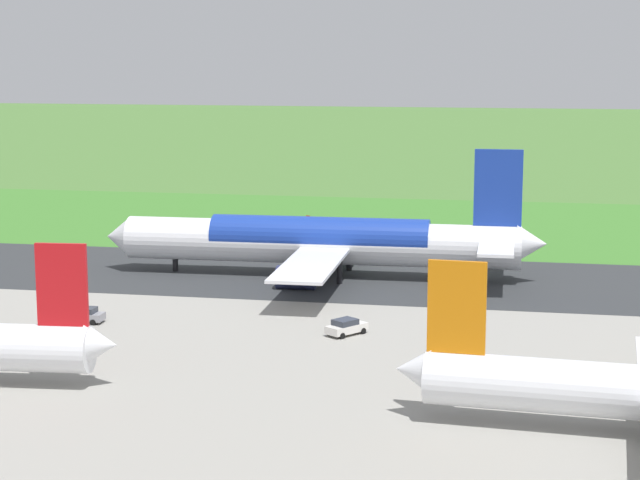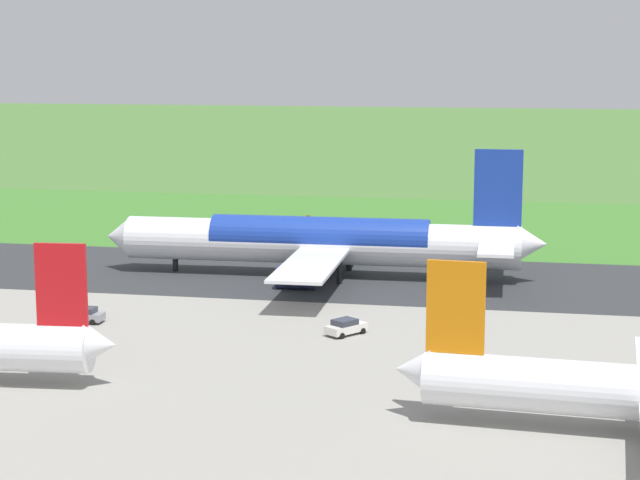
{
  "view_description": "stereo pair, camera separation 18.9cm",
  "coord_description": "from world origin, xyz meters",
  "px_view_note": "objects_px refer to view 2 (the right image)",
  "views": [
    {
      "loc": [
        -31.79,
        130.03,
        27.29
      ],
      "look_at": [
        -6.82,
        0.0,
        4.5
      ],
      "focal_mm": 62.43,
      "sensor_mm": 36.0,
      "label": 1
    },
    {
      "loc": [
        -31.97,
        129.99,
        27.29
      ],
      "look_at": [
        -6.82,
        0.0,
        4.5
      ],
      "focal_mm": 62.43,
      "sensor_mm": 36.0,
      "label": 2
    }
  ],
  "objects_px": {
    "traffic_cone_orange": "(279,229)",
    "service_car_followme": "(83,315)",
    "airliner_main": "(323,241)",
    "service_car_ops": "(346,327)",
    "no_stopping_sign": "(308,223)"
  },
  "relations": [
    {
      "from": "traffic_cone_orange",
      "to": "service_car_followme",
      "type": "bearing_deg",
      "value": 83.97
    },
    {
      "from": "airliner_main",
      "to": "service_car_ops",
      "type": "relative_size",
      "value": 12.16
    },
    {
      "from": "airliner_main",
      "to": "service_car_ops",
      "type": "bearing_deg",
      "value": 105.26
    },
    {
      "from": "airliner_main",
      "to": "no_stopping_sign",
      "type": "height_order",
      "value": "airliner_main"
    },
    {
      "from": "service_car_followme",
      "to": "service_car_ops",
      "type": "xyz_separation_m",
      "value": [
        -26.84,
        -0.2,
        0.0
      ]
    },
    {
      "from": "no_stopping_sign",
      "to": "traffic_cone_orange",
      "type": "relative_size",
      "value": 4.91
    },
    {
      "from": "service_car_followme",
      "to": "service_car_ops",
      "type": "distance_m",
      "value": 26.84
    },
    {
      "from": "service_car_followme",
      "to": "no_stopping_sign",
      "type": "height_order",
      "value": "no_stopping_sign"
    },
    {
      "from": "traffic_cone_orange",
      "to": "airliner_main",
      "type": "bearing_deg",
      "value": 111.78
    },
    {
      "from": "service_car_followme",
      "to": "airliner_main",
      "type": "bearing_deg",
      "value": -125.33
    },
    {
      "from": "service_car_ops",
      "to": "traffic_cone_orange",
      "type": "relative_size",
      "value": 8.08
    },
    {
      "from": "airliner_main",
      "to": "no_stopping_sign",
      "type": "distance_m",
      "value": 32.33
    },
    {
      "from": "no_stopping_sign",
      "to": "traffic_cone_orange",
      "type": "bearing_deg",
      "value": -17.94
    },
    {
      "from": "service_car_followme",
      "to": "traffic_cone_orange",
      "type": "bearing_deg",
      "value": -96.03
    },
    {
      "from": "service_car_ops",
      "to": "no_stopping_sign",
      "type": "xyz_separation_m",
      "value": [
        15.64,
        -58.34,
        0.76
      ]
    }
  ]
}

